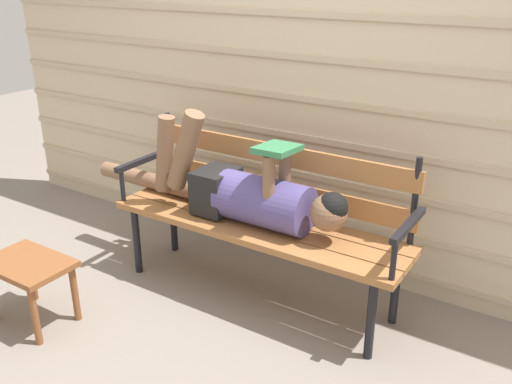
{
  "coord_description": "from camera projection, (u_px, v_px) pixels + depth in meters",
  "views": [
    {
      "loc": [
        1.47,
        -2.21,
        1.76
      ],
      "look_at": [
        0.0,
        0.09,
        0.64
      ],
      "focal_mm": 38.84,
      "sensor_mm": 36.0,
      "label": 1
    }
  ],
  "objects": [
    {
      "name": "house_siding",
      "position": [
        306.0,
        97.0,
        3.22
      ],
      "size": [
        4.94,
        0.08,
        2.1
      ],
      "color": "beige",
      "rests_on": "ground"
    },
    {
      "name": "park_bench",
      "position": [
        263.0,
        210.0,
        3.05
      ],
      "size": [
        1.71,
        0.45,
        0.92
      ],
      "color": "#9E6638",
      "rests_on": "ground"
    },
    {
      "name": "ground_plane",
      "position": [
        247.0,
        302.0,
        3.13
      ],
      "size": [
        12.0,
        12.0,
        0.0
      ],
      "primitive_type": "plane",
      "color": "gray"
    },
    {
      "name": "footstool",
      "position": [
        29.0,
        273.0,
        2.86
      ],
      "size": [
        0.45,
        0.31,
        0.36
      ],
      "color": "brown",
      "rests_on": "ground"
    },
    {
      "name": "reclining_person",
      "position": [
        241.0,
        191.0,
        3.01
      ],
      "size": [
        1.74,
        0.27,
        0.59
      ],
      "color": "#514784"
    }
  ]
}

